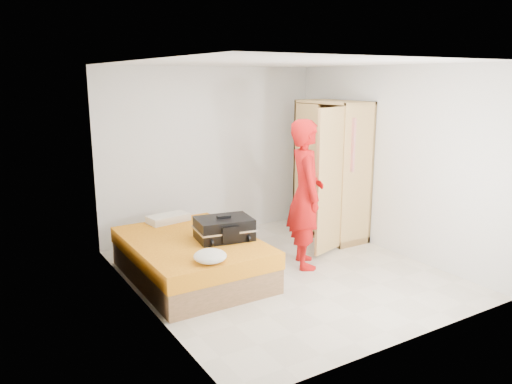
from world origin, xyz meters
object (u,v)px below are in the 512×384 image
person (306,194)px  round_cushion (210,256)px  bed (192,258)px  wardrobe (331,174)px  suitcase (224,229)px

person → round_cushion: (-1.60, -0.45, -0.40)m
bed → wardrobe: wardrobe is taller
bed → round_cushion: size_ratio=5.63×
round_cushion → bed: bearing=79.9°
round_cushion → suitcase: bearing=51.3°
suitcase → round_cushion: (-0.50, -0.63, -0.06)m
bed → suitcase: 0.56m
wardrobe → round_cushion: wardrobe is taller
wardrobe → round_cushion: bearing=-155.6°
suitcase → round_cushion: 0.80m
person → suitcase: (-1.10, 0.18, -0.33)m
person → round_cushion: size_ratio=5.38×
person → round_cushion: bearing=130.0°
person → bed: bearing=99.5°
wardrobe → suitcase: bearing=-165.0°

